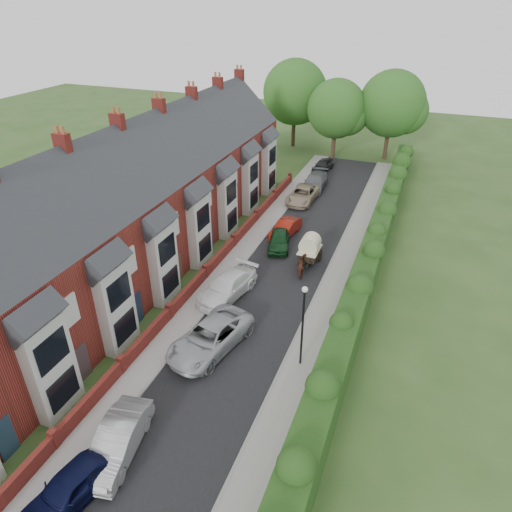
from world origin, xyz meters
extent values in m
plane|color=#2D4C1E|center=(0.00, 0.00, 0.00)|extent=(140.00, 140.00, 0.00)
cube|color=black|center=(-0.50, 11.00, 0.01)|extent=(6.00, 58.00, 0.02)
cube|color=gray|center=(3.60, 11.00, 0.06)|extent=(2.20, 58.00, 0.12)
cube|color=gray|center=(-4.35, 11.00, 0.06)|extent=(1.70, 58.00, 0.12)
cube|color=gray|center=(2.55, 11.00, 0.07)|extent=(0.18, 58.00, 0.13)
cube|color=gray|center=(-3.55, 11.00, 0.07)|extent=(0.18, 58.00, 0.13)
cube|color=#173711|center=(5.40, 11.00, 1.25)|extent=(1.50, 58.00, 2.50)
cube|color=maroon|center=(-11.00, 10.00, 3.25)|extent=(8.00, 40.00, 6.50)
cube|color=#2C2F34|center=(-11.00, 10.00, 6.50)|extent=(8.00, 40.20, 8.00)
cube|color=#3F2D2D|center=(-6.96, -6.00, 1.05)|extent=(0.08, 0.90, 2.10)
cube|color=silver|center=(-6.65, -3.10, 2.60)|extent=(0.70, 2.40, 5.20)
cube|color=black|center=(-6.28, -3.10, 1.40)|extent=(0.06, 1.80, 1.60)
cube|color=black|center=(-6.28, -3.10, 3.80)|extent=(0.06, 1.80, 1.60)
cube|color=#2C2F34|center=(-6.80, -3.10, 5.60)|extent=(1.70, 2.60, 1.70)
cube|color=#3F2D2D|center=(-6.96, -1.00, 1.05)|extent=(0.08, 0.90, 2.10)
cube|color=silver|center=(-6.95, -1.10, 4.40)|extent=(0.12, 1.20, 1.60)
cube|color=silver|center=(-6.65, 1.90, 2.60)|extent=(0.70, 2.40, 5.20)
cube|color=black|center=(-6.28, 1.90, 1.40)|extent=(0.06, 1.80, 1.60)
cube|color=black|center=(-6.28, 1.90, 3.80)|extent=(0.06, 1.80, 1.60)
cube|color=#2C2F34|center=(-6.80, 1.90, 5.60)|extent=(1.70, 2.60, 1.70)
cube|color=#3F2D2D|center=(-6.96, 4.00, 1.05)|extent=(0.08, 0.90, 2.10)
cube|color=silver|center=(-6.95, 3.90, 4.40)|extent=(0.12, 1.20, 1.60)
cube|color=silver|center=(-6.65, 6.90, 2.60)|extent=(0.70, 2.40, 5.20)
cube|color=black|center=(-6.28, 6.90, 1.40)|extent=(0.06, 1.80, 1.60)
cube|color=black|center=(-6.28, 6.90, 3.80)|extent=(0.06, 1.80, 1.60)
cube|color=#2C2F34|center=(-6.80, 6.90, 5.60)|extent=(1.70, 2.60, 1.70)
cube|color=#3F2D2D|center=(-6.96, 9.00, 1.05)|extent=(0.08, 0.90, 2.10)
cube|color=silver|center=(-6.95, 8.90, 4.40)|extent=(0.12, 1.20, 1.60)
cube|color=silver|center=(-6.65, 11.90, 2.60)|extent=(0.70, 2.40, 5.20)
cube|color=black|center=(-6.28, 11.90, 1.40)|extent=(0.06, 1.80, 1.60)
cube|color=black|center=(-6.28, 11.90, 3.80)|extent=(0.06, 1.80, 1.60)
cube|color=#2C2F34|center=(-6.80, 11.90, 5.60)|extent=(1.70, 2.60, 1.70)
cube|color=#3F2D2D|center=(-6.96, 14.00, 1.05)|extent=(0.08, 0.90, 2.10)
cube|color=silver|center=(-6.95, 13.90, 4.40)|extent=(0.12, 1.20, 1.60)
cube|color=silver|center=(-6.65, 16.90, 2.60)|extent=(0.70, 2.40, 5.20)
cube|color=black|center=(-6.28, 16.90, 1.40)|extent=(0.06, 1.80, 1.60)
cube|color=black|center=(-6.28, 16.90, 3.80)|extent=(0.06, 1.80, 1.60)
cube|color=#2C2F34|center=(-6.80, 16.90, 5.60)|extent=(1.70, 2.60, 1.70)
cube|color=#3F2D2D|center=(-6.96, 19.00, 1.05)|extent=(0.08, 0.90, 2.10)
cube|color=silver|center=(-6.95, 18.90, 4.40)|extent=(0.12, 1.20, 1.60)
cube|color=silver|center=(-6.65, 21.90, 2.60)|extent=(0.70, 2.40, 5.20)
cube|color=black|center=(-6.28, 21.90, 1.40)|extent=(0.06, 1.80, 1.60)
cube|color=black|center=(-6.28, 21.90, 3.80)|extent=(0.06, 1.80, 1.60)
cube|color=#2C2F34|center=(-6.80, 21.90, 5.60)|extent=(1.70, 2.60, 1.70)
cube|color=#3F2D2D|center=(-6.96, 24.00, 1.05)|extent=(0.08, 0.90, 2.10)
cube|color=silver|center=(-6.95, 23.90, 4.40)|extent=(0.12, 1.20, 1.60)
cube|color=silver|center=(-6.65, 26.90, 2.60)|extent=(0.70, 2.40, 5.20)
cube|color=black|center=(-6.28, 26.90, 1.40)|extent=(0.06, 1.80, 1.60)
cube|color=black|center=(-6.28, 26.90, 3.80)|extent=(0.06, 1.80, 1.60)
cube|color=#2C2F34|center=(-6.80, 26.90, 5.60)|extent=(1.70, 2.60, 1.70)
cube|color=#3F2D2D|center=(-6.96, 29.00, 1.05)|extent=(0.08, 0.90, 2.10)
cube|color=silver|center=(-6.95, 28.90, 4.40)|extent=(0.12, 1.20, 1.60)
cube|color=maroon|center=(-11.00, 5.00, 10.30)|extent=(0.90, 0.50, 1.60)
cylinder|color=brown|center=(-11.20, 5.00, 11.25)|extent=(0.20, 0.20, 0.50)
cylinder|color=brown|center=(-10.80, 5.00, 11.25)|extent=(0.20, 0.20, 0.50)
cube|color=maroon|center=(-11.00, 10.00, 10.30)|extent=(0.90, 0.50, 1.60)
cylinder|color=brown|center=(-11.20, 10.00, 11.25)|extent=(0.20, 0.20, 0.50)
cylinder|color=brown|center=(-10.80, 10.00, 11.25)|extent=(0.20, 0.20, 0.50)
cube|color=maroon|center=(-11.00, 15.00, 10.30)|extent=(0.90, 0.50, 1.60)
cylinder|color=brown|center=(-11.20, 15.00, 11.25)|extent=(0.20, 0.20, 0.50)
cylinder|color=brown|center=(-10.80, 15.00, 11.25)|extent=(0.20, 0.20, 0.50)
cube|color=maroon|center=(-11.00, 20.00, 10.30)|extent=(0.90, 0.50, 1.60)
cylinder|color=brown|center=(-11.20, 20.00, 11.25)|extent=(0.20, 0.20, 0.50)
cylinder|color=brown|center=(-10.80, 20.00, 11.25)|extent=(0.20, 0.20, 0.50)
cube|color=maroon|center=(-11.00, 25.00, 10.30)|extent=(0.90, 0.50, 1.60)
cylinder|color=brown|center=(-11.20, 25.00, 11.25)|extent=(0.20, 0.20, 0.50)
cylinder|color=brown|center=(-10.80, 25.00, 11.25)|extent=(0.20, 0.20, 0.50)
cube|color=maroon|center=(-11.00, 30.00, 10.30)|extent=(0.90, 0.50, 1.60)
cylinder|color=brown|center=(-11.20, 30.00, 11.25)|extent=(0.20, 0.20, 0.50)
cylinder|color=brown|center=(-10.80, 30.00, 11.25)|extent=(0.20, 0.20, 0.50)
cube|color=maroon|center=(-5.35, -7.50, 0.45)|extent=(0.30, 4.70, 0.90)
cube|color=maroon|center=(-5.35, -2.50, 0.45)|extent=(0.30, 4.70, 0.90)
cube|color=maroon|center=(-5.35, 2.50, 0.45)|extent=(0.30, 4.70, 0.90)
cube|color=maroon|center=(-5.35, 7.50, 0.45)|extent=(0.30, 4.70, 0.90)
cube|color=maroon|center=(-5.35, 12.50, 0.45)|extent=(0.30, 4.70, 0.90)
cube|color=maroon|center=(-5.35, 17.50, 0.45)|extent=(0.30, 4.70, 0.90)
cube|color=maroon|center=(-5.35, 22.50, 0.45)|extent=(0.30, 4.70, 0.90)
cube|color=maroon|center=(-5.35, 27.50, 0.45)|extent=(0.30, 4.70, 0.90)
cube|color=maroon|center=(-5.35, -5.00, 0.55)|extent=(0.35, 0.35, 1.10)
cube|color=maroon|center=(-5.35, 0.00, 0.55)|extent=(0.35, 0.35, 1.10)
cube|color=maroon|center=(-5.35, 5.00, 0.55)|extent=(0.35, 0.35, 1.10)
cube|color=maroon|center=(-5.35, 10.00, 0.55)|extent=(0.35, 0.35, 1.10)
cube|color=maroon|center=(-5.35, 15.00, 0.55)|extent=(0.35, 0.35, 1.10)
cube|color=maroon|center=(-5.35, 20.00, 0.55)|extent=(0.35, 0.35, 1.10)
cube|color=maroon|center=(-5.35, 25.00, 0.55)|extent=(0.35, 0.35, 1.10)
cube|color=maroon|center=(-5.35, 30.00, 0.55)|extent=(0.35, 0.35, 1.10)
cylinder|color=black|center=(3.40, 4.00, 2.40)|extent=(0.12, 0.12, 4.80)
cylinder|color=black|center=(3.40, 4.00, 4.85)|extent=(0.20, 0.20, 0.10)
sphere|color=silver|center=(3.40, 4.00, 5.00)|extent=(0.32, 0.32, 0.32)
cylinder|color=#332316|center=(-3.00, 40.00, 2.38)|extent=(0.50, 0.50, 4.75)
sphere|color=#24521B|center=(-3.00, 40.00, 5.89)|extent=(6.80, 6.80, 6.80)
sphere|color=#24521B|center=(-1.64, 40.30, 5.23)|extent=(4.76, 4.76, 4.76)
cylinder|color=#332316|center=(3.00, 42.00, 2.62)|extent=(0.50, 0.50, 5.25)
sphere|color=#24521B|center=(3.00, 42.00, 6.51)|extent=(7.60, 7.60, 7.60)
sphere|color=#24521B|center=(4.52, 42.30, 5.78)|extent=(5.32, 5.32, 5.32)
cylinder|color=#332316|center=(-9.00, 43.00, 2.75)|extent=(0.50, 0.50, 5.50)
sphere|color=#24521B|center=(-9.00, 43.00, 6.82)|extent=(8.00, 8.00, 8.00)
sphere|color=#24521B|center=(-7.40, 43.30, 6.05)|extent=(5.60, 5.60, 5.60)
imported|color=black|center=(-2.98, -6.64, 0.75)|extent=(2.63, 4.66, 1.49)
imported|color=#9D9CA1|center=(-2.55, -4.20, 0.76)|extent=(2.39, 4.81, 1.51)
imported|color=#A7AAAF|center=(-1.77, 3.46, 0.80)|extent=(3.85, 6.21, 1.60)
imported|color=white|center=(-3.00, 8.56, 0.75)|extent=(3.07, 5.48, 1.50)
imported|color=#103717|center=(-1.93, 16.20, 0.69)|extent=(2.60, 4.31, 1.37)
imported|color=maroon|center=(-2.09, 18.33, 0.65)|extent=(1.94, 4.10, 1.30)
imported|color=tan|center=(-2.69, 25.72, 0.71)|extent=(2.46, 5.14, 1.42)
imported|color=#5C5E64|center=(-2.46, 29.40, 0.75)|extent=(2.36, 5.27, 1.50)
imported|color=black|center=(-3.00, 35.00, 0.65)|extent=(2.09, 4.02, 1.31)
imported|color=#4D291C|center=(0.97, 12.85, 0.70)|extent=(1.18, 1.81, 1.41)
cube|color=black|center=(0.97, 14.63, 0.92)|extent=(1.30, 2.16, 0.54)
cylinder|color=beige|center=(0.97, 14.63, 1.68)|extent=(1.41, 1.35, 1.41)
cube|color=beige|center=(0.97, 14.63, 1.19)|extent=(1.43, 2.22, 0.04)
cylinder|color=black|center=(0.27, 15.28, 0.49)|extent=(0.09, 0.97, 0.97)
cylinder|color=black|center=(1.68, 15.28, 0.49)|extent=(0.09, 0.97, 0.97)
cylinder|color=black|center=(0.59, 13.44, 0.97)|extent=(0.06, 1.95, 0.06)
cylinder|color=black|center=(1.35, 13.44, 0.97)|extent=(0.06, 1.95, 0.06)
camera|label=1|loc=(7.84, -14.28, 17.80)|focal=32.00mm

